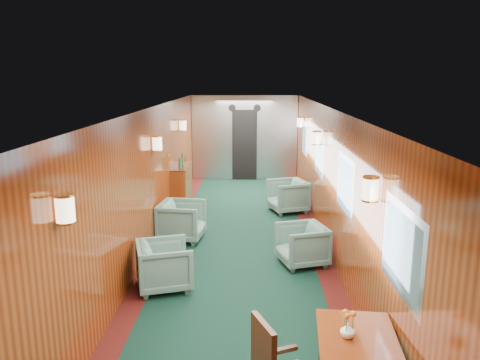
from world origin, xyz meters
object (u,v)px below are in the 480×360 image
at_px(armchair_left_far, 182,221).
at_px(armchair_right_far, 288,196).
at_px(armchair_right_near, 302,245).
at_px(credenza, 182,187).
at_px(armchair_left_near, 165,265).
at_px(dining_table, 357,350).

distance_m(armchair_left_far, armchair_right_far, 2.76).
distance_m(armchair_right_near, armchair_right_far, 2.95).
relative_size(credenza, armchair_left_near, 1.72).
bearing_deg(armchair_right_near, armchair_right_far, 163.39).
bearing_deg(armchair_left_near, credenza, -12.08).
bearing_deg(armchair_right_near, armchair_left_near, -82.47).
bearing_deg(dining_table, armchair_left_far, 121.49).
bearing_deg(dining_table, armchair_right_far, 96.49).
bearing_deg(armchair_left_far, armchair_right_far, -40.67).
distance_m(armchair_left_near, armchair_right_near, 2.20).
xyz_separation_m(armchair_left_far, armchair_right_far, (2.05, 1.85, -0.00)).
bearing_deg(credenza, armchair_left_near, -85.19).
bearing_deg(armchair_left_far, armchair_right_near, -110.94).
distance_m(armchair_left_near, armchair_right_far, 4.34).
height_order(dining_table, armchair_right_near, dining_table).
distance_m(armchair_left_far, armchair_right_near, 2.33).
relative_size(armchair_left_near, armchair_right_near, 1.04).
bearing_deg(armchair_right_far, armchair_left_near, -45.89).
bearing_deg(dining_table, armchair_left_near, 136.53).
relative_size(credenza, armchair_right_far, 1.64).
distance_m(credenza, armchair_right_far, 2.34).
distance_m(credenza, armchair_left_far, 1.98).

